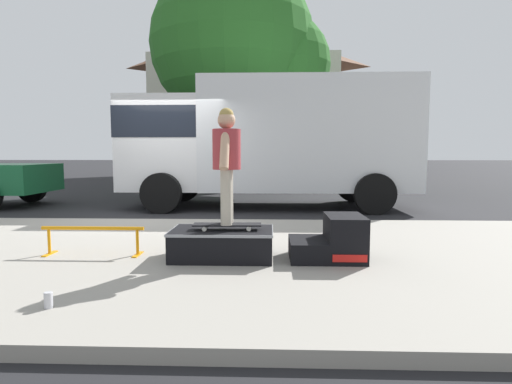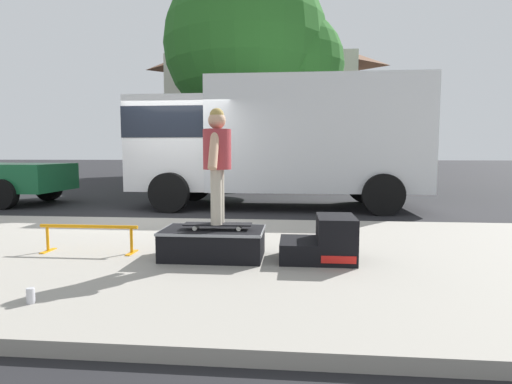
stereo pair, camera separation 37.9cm
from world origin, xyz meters
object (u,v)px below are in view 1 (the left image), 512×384
at_px(skater_kid, 227,156).
at_px(street_tree_main, 242,50).
at_px(kicker_ramp, 333,241).
at_px(skateboard, 227,225).
at_px(grind_rail, 93,234).
at_px(skate_box, 222,243).
at_px(box_truck, 267,138).
at_px(soda_can, 48,300).

height_order(skater_kid, street_tree_main, street_tree_main).
distance_m(kicker_ramp, skateboard, 1.23).
height_order(kicker_ramp, grind_rail, kicker_ramp).
height_order(grind_rail, skater_kid, skater_kid).
xyz_separation_m(kicker_ramp, grind_rail, (-2.84, 0.11, 0.04)).
bearing_deg(skate_box, kicker_ramp, -0.02).
xyz_separation_m(skate_box, skateboard, (0.06, -0.03, 0.21)).
relative_size(grind_rail, box_truck, 0.18).
bearing_deg(kicker_ramp, skate_box, 179.98).
relative_size(skate_box, box_truck, 0.17).
bearing_deg(skateboard, soda_can, -128.83).
xyz_separation_m(skate_box, box_truck, (0.46, 5.49, 1.40)).
relative_size(soda_can, street_tree_main, 0.02).
distance_m(skateboard, soda_can, 2.02).
height_order(box_truck, street_tree_main, street_tree_main).
relative_size(soda_can, box_truck, 0.02).
xyz_separation_m(box_truck, street_tree_main, (-0.86, 4.03, 3.08)).
height_order(kicker_ramp, skateboard, kicker_ramp).
height_order(skate_box, skater_kid, skater_kid).
bearing_deg(soda_can, grind_rail, 102.54).
height_order(skater_kid, box_truck, box_truck).
height_order(skate_box, kicker_ramp, kicker_ramp).
relative_size(kicker_ramp, skateboard, 1.07).
xyz_separation_m(skateboard, box_truck, (0.40, 5.52, 1.19)).
relative_size(skate_box, grind_rail, 0.95).
xyz_separation_m(soda_can, box_truck, (1.65, 7.07, 1.52)).
bearing_deg(kicker_ramp, skateboard, -178.67).
relative_size(skateboard, street_tree_main, 0.10).
height_order(kicker_ramp, box_truck, box_truck).
bearing_deg(skater_kid, skateboard, -90.00).
bearing_deg(box_truck, skateboard, -94.15).
height_order(grind_rail, skateboard, skateboard).
bearing_deg(street_tree_main, skateboard, -87.23).
bearing_deg(skater_kid, skate_box, 154.78).
height_order(kicker_ramp, skater_kid, skater_kid).
distance_m(grind_rail, skateboard, 1.64).
relative_size(skate_box, skateboard, 1.49).
distance_m(skate_box, grind_rail, 1.57).
height_order(skate_box, street_tree_main, street_tree_main).
xyz_separation_m(kicker_ramp, skateboard, (-1.22, -0.03, 0.18)).
distance_m(soda_can, box_truck, 7.42).
distance_m(skate_box, skateboard, 0.22).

